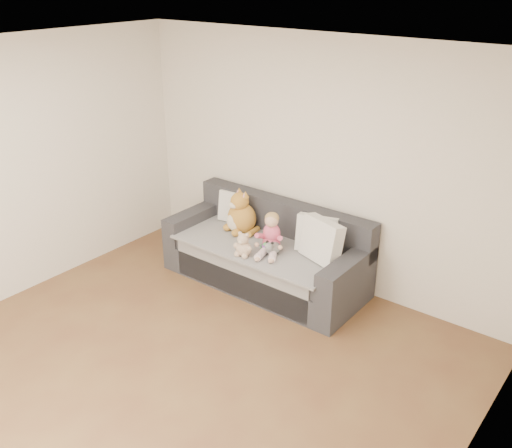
{
  "coord_description": "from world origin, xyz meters",
  "views": [
    {
      "loc": [
        2.92,
        -2.33,
        3.16
      ],
      "look_at": [
        -0.33,
        1.87,
        0.75
      ],
      "focal_mm": 40.0,
      "sensor_mm": 36.0,
      "label": 1
    }
  ],
  "objects": [
    {
      "name": "cushion_right_front",
      "position": [
        0.34,
        2.07,
        0.69
      ],
      "size": [
        0.51,
        0.34,
        0.44
      ],
      "rotation": [
        0.0,
        0.0,
        -0.31
      ],
      "color": "white",
      "rests_on": "sofa"
    },
    {
      "name": "room_shell",
      "position": [
        0.0,
        0.42,
        1.3
      ],
      "size": [
        5.0,
        5.0,
        5.0
      ],
      "color": "brown",
      "rests_on": "ground"
    },
    {
      "name": "toddler",
      "position": [
        -0.17,
        1.92,
        0.65
      ],
      "size": [
        0.31,
        0.42,
        0.42
      ],
      "rotation": [
        0.0,
        0.0,
        0.4
      ],
      "color": "#E75176",
      "rests_on": "sofa"
    },
    {
      "name": "plush_cat",
      "position": [
        -0.72,
        2.11,
        0.66
      ],
      "size": [
        0.39,
        0.35,
        0.51
      ],
      "rotation": [
        0.0,
        0.0,
        -0.31
      ],
      "color": "#A97125",
      "rests_on": "sofa"
    },
    {
      "name": "sofa",
      "position": [
        -0.33,
        2.06,
        0.31
      ],
      "size": [
        2.2,
        0.94,
        0.85
      ],
      "color": "#2A2A2F",
      "rests_on": "ground"
    },
    {
      "name": "teddy_bear",
      "position": [
        -0.33,
        1.66,
        0.58
      ],
      "size": [
        0.21,
        0.16,
        0.27
      ],
      "rotation": [
        0.0,
        0.0,
        0.1
      ],
      "color": "tan",
      "rests_on": "sofa"
    },
    {
      "name": "cushion_right_back",
      "position": [
        0.2,
        2.21,
        0.66
      ],
      "size": [
        0.46,
        0.3,
        0.4
      ],
      "rotation": [
        0.0,
        0.0,
        0.29
      ],
      "color": "white",
      "rests_on": "sofa"
    },
    {
      "name": "sippy_cup",
      "position": [
        -0.2,
        1.85,
        0.53
      ],
      "size": [
        0.1,
        0.08,
        0.12
      ],
      "rotation": [
        0.0,
        0.0,
        0.29
      ],
      "color": "purple",
      "rests_on": "sofa"
    },
    {
      "name": "plush_cow",
      "position": [
        -0.11,
        1.86,
        0.55
      ],
      "size": [
        0.14,
        0.22,
        0.18
      ],
      "rotation": [
        0.0,
        0.0,
        0.15
      ],
      "color": "white",
      "rests_on": "sofa"
    },
    {
      "name": "cushion_left",
      "position": [
        -0.94,
        2.28,
        0.65
      ],
      "size": [
        0.41,
        0.24,
        0.36
      ],
      "rotation": [
        0.0,
        0.0,
        0.19
      ],
      "color": "white",
      "rests_on": "sofa"
    }
  ]
}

